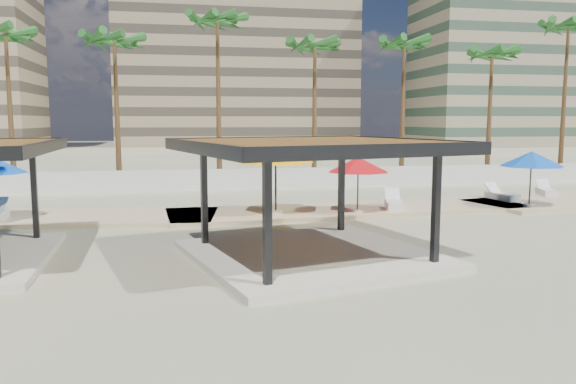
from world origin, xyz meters
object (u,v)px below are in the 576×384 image
at_px(lounger_b, 394,204).
at_px(lounger_d, 546,191).
at_px(umbrella_c, 358,165).
at_px(lounger_c, 501,196).
at_px(pavilion_central, 312,188).

xyz_separation_m(lounger_b, lounger_d, (9.36, 2.61, -0.01)).
relative_size(umbrella_c, lounger_c, 1.36).
bearing_deg(pavilion_central, lounger_c, 23.23).
height_order(pavilion_central, lounger_d, pavilion_central).
xyz_separation_m(umbrella_c, lounger_c, (8.05, 2.32, -1.81)).
bearing_deg(lounger_d, umbrella_c, 125.91).
height_order(umbrella_c, lounger_b, umbrella_c).
bearing_deg(lounger_d, lounger_c, 128.01).
height_order(pavilion_central, lounger_c, pavilion_central).
bearing_deg(lounger_b, lounger_c, -61.07).
relative_size(pavilion_central, lounger_d, 4.06).
bearing_deg(umbrella_c, pavilion_central, -118.01).
xyz_separation_m(umbrella_c, lounger_b, (1.93, 0.83, -1.80)).
height_order(lounger_c, lounger_d, lounger_c).
relative_size(umbrella_c, lounger_b, 1.30).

